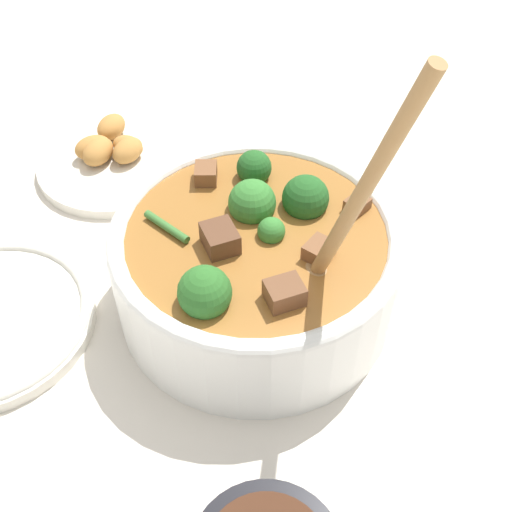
% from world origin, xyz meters
% --- Properties ---
extents(ground_plane, '(4.00, 4.00, 0.00)m').
position_xyz_m(ground_plane, '(0.00, 0.00, 0.00)').
color(ground_plane, silver).
extents(stew_bowl, '(0.26, 0.26, 0.30)m').
position_xyz_m(stew_bowl, '(-0.00, -0.00, 0.06)').
color(stew_bowl, white).
rests_on(stew_bowl, ground_plane).
extents(food_plate, '(0.18, 0.18, 0.04)m').
position_xyz_m(food_plate, '(0.27, -0.00, 0.01)').
color(food_plate, silver).
rests_on(food_plate, ground_plane).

